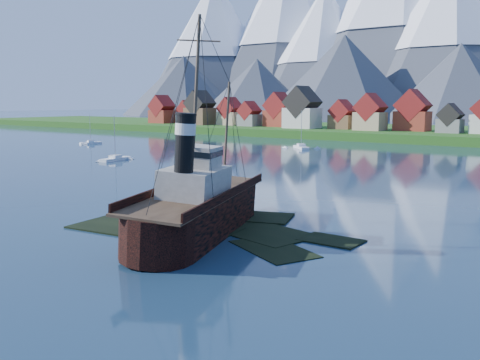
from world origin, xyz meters
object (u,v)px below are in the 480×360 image
Objects in this scene: tugboat_wreck at (207,205)px; sailboat_b at (91,143)px; sailboat_a at (115,160)px; sailboat_c at (301,148)px.

tugboat_wreck is 128.12m from sailboat_b.
tugboat_wreck is 74.34m from sailboat_a.
sailboat_c reaches higher than sailboat_a.
sailboat_a is 53.81m from sailboat_b.
tugboat_wreck reaches higher than sailboat_b.
tugboat_wreck is at bearing -112.17° from sailboat_c.
tugboat_wreck is at bearing -42.81° from sailboat_a.
sailboat_b is 69.57m from sailboat_c.
sailboat_c is (-43.59, 94.89, -2.66)m from tugboat_wreck.
sailboat_c is at bearing 61.11° from sailboat_a.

